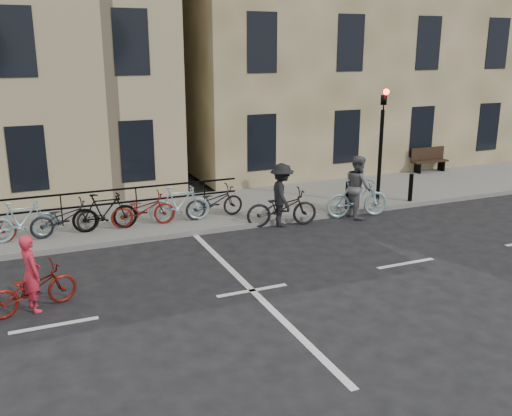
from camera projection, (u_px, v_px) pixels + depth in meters
name	position (u px, v px, depth m)	size (l,w,h in m)	color
ground	(252.00, 291.00, 12.13)	(120.00, 120.00, 0.00)	black
sidewalk	(37.00, 230.00, 15.89)	(46.00, 4.00, 0.15)	slate
building_east	(324.00, 21.00, 25.37)	(14.00, 10.00, 12.00)	#8C7D54
traffic_light	(382.00, 132.00, 17.66)	(0.18, 0.30, 3.90)	black
bollard_east	(347.00, 195.00, 17.62)	(0.14, 0.14, 0.90)	black
bollard_west	(411.00, 188.00, 18.54)	(0.14, 0.14, 0.90)	black
bench	(429.00, 159.00, 22.96)	(1.60, 0.41, 0.97)	black
parked_bikes	(64.00, 217.00, 15.15)	(10.40, 1.23, 1.05)	black
cyclist_pink	(32.00, 285.00, 11.09)	(1.85, 1.10, 1.55)	maroon
cyclist_grey	(358.00, 193.00, 17.21)	(2.03, 1.03, 1.90)	#93B9C0
cyclist_dark	(282.00, 202.00, 16.36)	(2.16, 1.30, 1.84)	black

